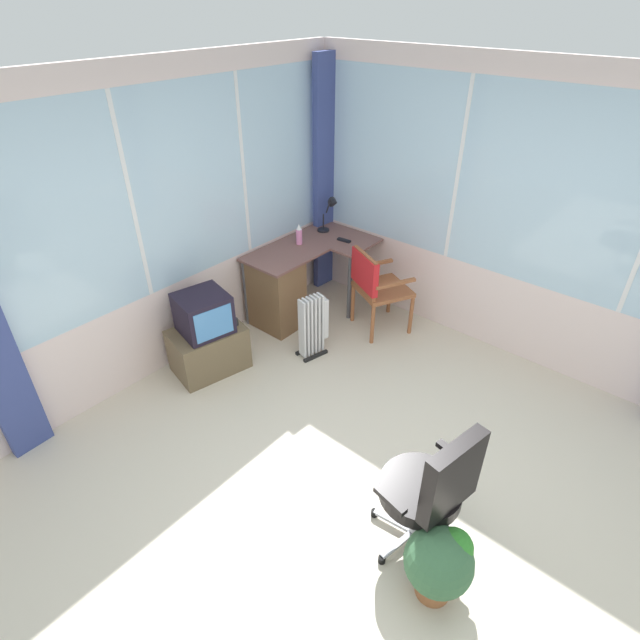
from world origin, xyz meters
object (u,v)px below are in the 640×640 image
(wooden_armchair, at_px, (373,282))
(potted_plant, at_px, (440,561))
(spray_bottle, at_px, (299,234))
(desk_lamp, at_px, (332,209))
(desk, at_px, (280,288))
(space_heater, at_px, (314,325))
(tv_remote, at_px, (344,240))
(tv_on_stand, at_px, (207,337))
(office_chair, at_px, (433,487))

(wooden_armchair, xyz_separation_m, potted_plant, (-1.97, -1.89, -0.27))
(spray_bottle, distance_m, potted_plant, 3.35)
(desk_lamp, height_order, potted_plant, desk_lamp)
(spray_bottle, xyz_separation_m, wooden_armchair, (0.13, -0.86, -0.30))
(desk, distance_m, space_heater, 0.66)
(desk, height_order, desk_lamp, desk_lamp)
(potted_plant, bearing_deg, tv_remote, 47.94)
(spray_bottle, bearing_deg, desk, -171.43)
(spray_bottle, distance_m, wooden_armchair, 0.92)
(wooden_armchair, distance_m, potted_plant, 2.74)
(spray_bottle, bearing_deg, tv_on_stand, -175.78)
(wooden_armchair, xyz_separation_m, tv_on_stand, (-1.49, 0.76, -0.22))
(tv_remote, distance_m, space_heater, 1.08)
(tv_remote, bearing_deg, potted_plant, -138.02)
(office_chair, distance_m, tv_on_stand, 2.46)
(tv_remote, height_order, potted_plant, tv_remote)
(tv_on_stand, relative_size, potted_plant, 1.55)
(space_heater, bearing_deg, wooden_armchair, -14.19)
(tv_remote, height_order, spray_bottle, spray_bottle)
(spray_bottle, height_order, office_chair, office_chair)
(desk_lamp, xyz_separation_m, wooden_armchair, (-0.36, -0.83, -0.44))
(wooden_armchair, height_order, office_chair, office_chair)
(office_chair, height_order, potted_plant, office_chair)
(desk, distance_m, tv_remote, 0.84)
(tv_remote, relative_size, potted_plant, 0.30)
(space_heater, bearing_deg, tv_on_stand, 143.87)
(desk, distance_m, desk_lamp, 1.04)
(space_heater, bearing_deg, office_chair, -120.16)
(tv_on_stand, bearing_deg, tv_remote, -7.20)
(office_chair, relative_size, potted_plant, 1.99)
(wooden_armchair, distance_m, tv_on_stand, 1.68)
(spray_bottle, bearing_deg, desk_lamp, -3.24)
(tv_on_stand, relative_size, space_heater, 1.23)
(tv_on_stand, bearing_deg, desk_lamp, 2.24)
(desk_lamp, relative_size, tv_on_stand, 0.47)
(tv_remote, xyz_separation_m, wooden_armchair, (-0.22, -0.54, -0.21))
(spray_bottle, height_order, space_heater, spray_bottle)
(space_heater, bearing_deg, desk_lamp, 31.97)
(desk, height_order, tv_remote, tv_remote)
(wooden_armchair, relative_size, space_heater, 1.39)
(desk_lamp, height_order, wooden_armchair, desk_lamp)
(desk, bearing_deg, wooden_armchair, -58.41)
(spray_bottle, relative_size, office_chair, 0.21)
(desk, height_order, spray_bottle, spray_bottle)
(desk, bearing_deg, tv_on_stand, -177.36)
(desk, distance_m, office_chair, 2.80)
(spray_bottle, bearing_deg, space_heater, -129.22)
(desk, relative_size, tv_on_stand, 1.69)
(space_heater, bearing_deg, desk, 72.59)
(desk_lamp, height_order, office_chair, desk_lamp)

